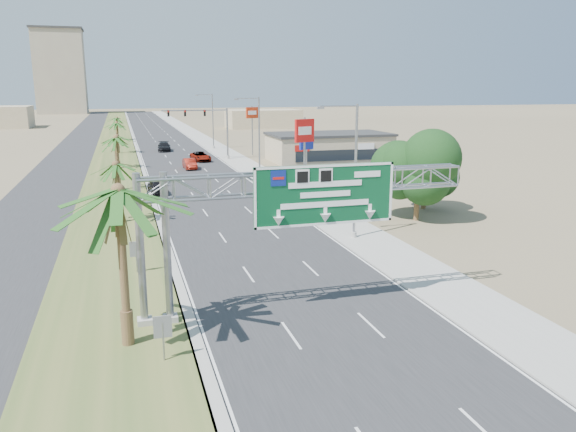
# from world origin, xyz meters

# --- Properties ---
(ground) EXTENTS (600.00, 600.00, 0.00)m
(ground) POSITION_xyz_m (0.00, 0.00, 0.00)
(ground) COLOR #8C7A59
(ground) RESTS_ON ground
(road) EXTENTS (12.00, 300.00, 0.02)m
(road) POSITION_xyz_m (0.00, 110.00, 0.01)
(road) COLOR #28282B
(road) RESTS_ON ground
(sidewalk_right) EXTENTS (4.00, 300.00, 0.10)m
(sidewalk_right) POSITION_xyz_m (8.50, 110.00, 0.05)
(sidewalk_right) COLOR #9E9B93
(sidewalk_right) RESTS_ON ground
(median_grass) EXTENTS (7.00, 300.00, 0.12)m
(median_grass) POSITION_xyz_m (-10.00, 110.00, 0.06)
(median_grass) COLOR #405525
(median_grass) RESTS_ON ground
(opposing_road) EXTENTS (8.00, 300.00, 0.02)m
(opposing_road) POSITION_xyz_m (-17.00, 110.00, 0.01)
(opposing_road) COLOR #28282B
(opposing_road) RESTS_ON ground
(sign_gantry) EXTENTS (16.75, 1.24, 7.50)m
(sign_gantry) POSITION_xyz_m (-1.06, 9.93, 6.06)
(sign_gantry) COLOR gray
(sign_gantry) RESTS_ON ground
(palm_near) EXTENTS (5.70, 5.70, 8.35)m
(palm_near) POSITION_xyz_m (-9.20, 8.00, 6.93)
(palm_near) COLOR brown
(palm_near) RESTS_ON ground
(palm_row_b) EXTENTS (3.99, 3.99, 5.95)m
(palm_row_b) POSITION_xyz_m (-9.50, 32.00, 4.90)
(palm_row_b) COLOR brown
(palm_row_b) RESTS_ON ground
(palm_row_c) EXTENTS (3.99, 3.99, 6.75)m
(palm_row_c) POSITION_xyz_m (-9.50, 48.00, 5.66)
(palm_row_c) COLOR brown
(palm_row_c) RESTS_ON ground
(palm_row_d) EXTENTS (3.99, 3.99, 5.45)m
(palm_row_d) POSITION_xyz_m (-9.50, 66.00, 4.42)
(palm_row_d) COLOR brown
(palm_row_d) RESTS_ON ground
(palm_row_e) EXTENTS (3.99, 3.99, 6.15)m
(palm_row_e) POSITION_xyz_m (-9.50, 85.00, 5.09)
(palm_row_e) COLOR brown
(palm_row_e) RESTS_ON ground
(palm_row_f) EXTENTS (3.99, 3.99, 5.75)m
(palm_row_f) POSITION_xyz_m (-9.50, 110.00, 4.71)
(palm_row_f) COLOR brown
(palm_row_f) RESTS_ON ground
(streetlight_near) EXTENTS (3.27, 0.44, 10.00)m
(streetlight_near) POSITION_xyz_m (7.30, 22.00, 4.69)
(streetlight_near) COLOR gray
(streetlight_near) RESTS_ON ground
(streetlight_mid) EXTENTS (3.27, 0.44, 10.00)m
(streetlight_mid) POSITION_xyz_m (7.30, 52.00, 4.69)
(streetlight_mid) COLOR gray
(streetlight_mid) RESTS_ON ground
(streetlight_far) EXTENTS (3.27, 0.44, 10.00)m
(streetlight_far) POSITION_xyz_m (7.30, 88.00, 4.69)
(streetlight_far) COLOR gray
(streetlight_far) RESTS_ON ground
(signal_mast) EXTENTS (10.28, 0.71, 8.00)m
(signal_mast) POSITION_xyz_m (5.17, 71.97, 4.85)
(signal_mast) COLOR gray
(signal_mast) RESTS_ON ground
(store_building) EXTENTS (18.00, 10.00, 4.00)m
(store_building) POSITION_xyz_m (22.00, 66.00, 2.00)
(store_building) COLOR tan
(store_building) RESTS_ON ground
(oak_near) EXTENTS (4.50, 4.50, 6.80)m
(oak_near) POSITION_xyz_m (15.00, 26.00, 4.53)
(oak_near) COLOR brown
(oak_near) RESTS_ON ground
(oak_far) EXTENTS (3.50, 3.50, 5.60)m
(oak_far) POSITION_xyz_m (18.00, 30.00, 3.82)
(oak_far) COLOR brown
(oak_far) RESTS_ON ground
(median_signback_a) EXTENTS (0.75, 0.08, 2.08)m
(median_signback_a) POSITION_xyz_m (-7.80, 6.00, 1.45)
(median_signback_a) COLOR gray
(median_signback_a) RESTS_ON ground
(median_signback_b) EXTENTS (0.75, 0.08, 2.08)m
(median_signback_b) POSITION_xyz_m (-8.50, 18.00, 1.45)
(median_signback_b) COLOR gray
(median_signback_b) RESTS_ON ground
(tower_distant) EXTENTS (20.00, 16.00, 35.00)m
(tower_distant) POSITION_xyz_m (-32.00, 250.00, 17.50)
(tower_distant) COLOR gray
(tower_distant) RESTS_ON ground
(building_distant_right) EXTENTS (20.00, 12.00, 5.00)m
(building_distant_right) POSITION_xyz_m (30.00, 140.00, 2.50)
(building_distant_right) COLOR tan
(building_distant_right) RESTS_ON ground
(car_left_lane) EXTENTS (2.20, 4.34, 1.42)m
(car_left_lane) POSITION_xyz_m (-5.50, 44.88, 0.71)
(car_left_lane) COLOR black
(car_left_lane) RESTS_ON ground
(car_mid_lane) EXTENTS (1.68, 4.47, 1.46)m
(car_mid_lane) POSITION_xyz_m (0.05, 62.66, 0.73)
(car_mid_lane) COLOR maroon
(car_mid_lane) RESTS_ON ground
(car_right_lane) EXTENTS (3.01, 5.40, 1.43)m
(car_right_lane) POSITION_xyz_m (2.68, 70.76, 0.72)
(car_right_lane) COLOR gray
(car_right_lane) RESTS_ON ground
(car_far) EXTENTS (2.54, 5.58, 1.58)m
(car_far) POSITION_xyz_m (-1.62, 86.68, 0.79)
(car_far) COLOR black
(car_far) RESTS_ON ground
(pole_sign_red_near) EXTENTS (2.35, 1.13, 8.12)m
(pole_sign_red_near) POSITION_xyz_m (9.61, 40.49, 6.31)
(pole_sign_red_near) COLOR gray
(pole_sign_red_near) RESTS_ON ground
(pole_sign_blue) EXTENTS (1.97, 1.03, 7.00)m
(pole_sign_blue) POSITION_xyz_m (12.57, 48.73, 5.07)
(pole_sign_blue) COLOR gray
(pole_sign_blue) RESTS_ON ground
(pole_sign_red_far) EXTENTS (2.19, 0.94, 8.16)m
(pole_sign_red_far) POSITION_xyz_m (12.18, 76.23, 6.43)
(pole_sign_red_far) COLOR gray
(pole_sign_red_far) RESTS_ON ground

